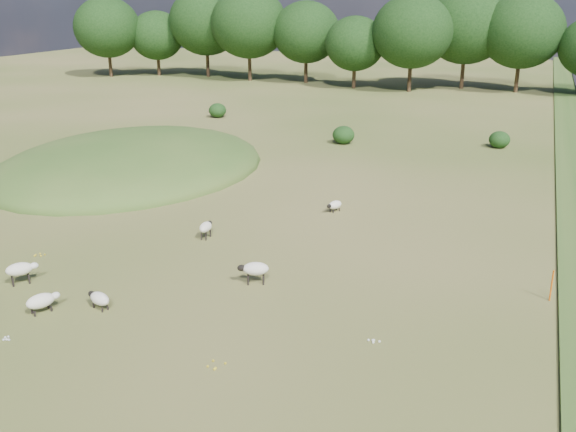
% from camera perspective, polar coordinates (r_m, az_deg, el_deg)
% --- Properties ---
extents(ground, '(160.00, 160.00, 0.00)m').
position_cam_1_polar(ground, '(44.79, 5.08, 5.32)').
color(ground, '#3B571B').
rests_on(ground, ground).
extents(mound, '(16.00, 20.00, 4.00)m').
position_cam_1_polar(mound, '(42.83, -13.73, 4.21)').
color(mound, '#33561E').
rests_on(mound, ground).
extents(treeline, '(96.28, 14.66, 11.70)m').
position_cam_1_polar(treeline, '(78.46, 12.10, 15.71)').
color(treeline, black).
rests_on(treeline, ground).
extents(shrubs, '(26.38, 7.98, 1.35)m').
position_cam_1_polar(shrubs, '(51.70, 4.29, 7.92)').
color(shrubs, black).
rests_on(shrubs, ground).
extents(marker_post, '(0.06, 0.06, 1.20)m').
position_cam_1_polar(marker_post, '(25.23, 22.38, -5.75)').
color(marker_post, '#D8590C').
rests_on(marker_post, ground).
extents(sheep_0, '(0.76, 1.04, 0.58)m').
position_cam_1_polar(sheep_0, '(32.99, 4.17, 0.98)').
color(sheep_0, beige).
rests_on(sheep_0, ground).
extents(sheep_1, '(1.27, 0.88, 0.88)m').
position_cam_1_polar(sheep_1, '(24.71, -2.98, -4.72)').
color(sheep_1, beige).
rests_on(sheep_1, ground).
extents(sheep_2, '(1.13, 0.73, 0.63)m').
position_cam_1_polar(sheep_2, '(23.83, -16.44, -7.04)').
color(sheep_2, beige).
rests_on(sheep_2, ground).
extents(sheep_3, '(0.54, 1.08, 0.77)m').
position_cam_1_polar(sheep_3, '(29.51, -7.32, -0.98)').
color(sheep_3, beige).
rests_on(sheep_3, ground).
extents(sheep_4, '(1.07, 1.17, 0.88)m').
position_cam_1_polar(sheep_4, '(26.72, -22.70, -4.39)').
color(sheep_4, beige).
rests_on(sheep_4, ground).
extents(sheep_5, '(0.93, 1.26, 0.70)m').
position_cam_1_polar(sheep_5, '(24.19, -21.06, -7.05)').
color(sheep_5, beige).
rests_on(sheep_5, ground).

